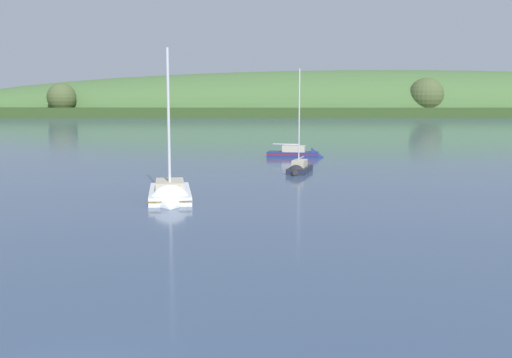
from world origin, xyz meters
TOP-DOWN VIEW (x-y plane):
  - far_shoreline_hill at (74.25, 264.30)m, footprint 561.59×84.13m
  - sailboat_near_mooring at (-0.26, 29.27)m, footprint 3.93×9.06m
  - sailboat_midwater_white at (11.08, 45.55)m, footprint 3.47×6.23m
  - sailboat_far_left at (13.00, 62.35)m, footprint 7.66×4.01m

SIDE VIEW (x-z plane):
  - sailboat_near_mooring at x=-0.26m, z-range -6.19..6.45m
  - far_shoreline_hill at x=74.25m, z-range -20.68..21.12m
  - sailboat_far_left at x=13.00m, z-range -6.03..6.48m
  - sailboat_midwater_white at x=11.08m, z-range -4.64..5.18m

